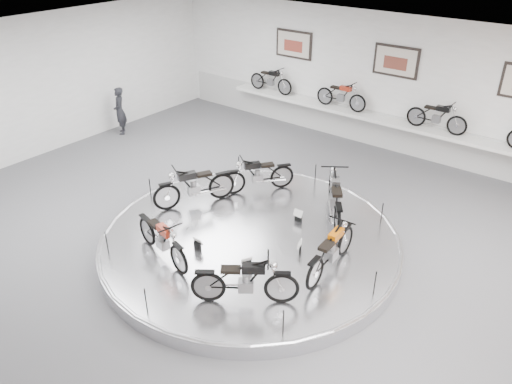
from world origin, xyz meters
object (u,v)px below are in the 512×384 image
Objects in this scene: bike_a at (335,196)px; bike_c at (194,185)px; bike_b at (258,174)px; bike_e at (245,280)px; bike_f at (331,250)px; shelf at (384,120)px; display_platform at (250,241)px; visitor at (120,111)px; bike_d at (162,238)px.

bike_c is (-2.89, -1.50, -0.04)m from bike_a.
bike_e is at bearing 71.17° from bike_b.
bike_f is at bearing 31.23° from bike_e.
bike_f reaches higher than shelf.
bike_b is 4.11m from bike_e.
display_platform is 2.05m from bike_f.
display_platform is 6.46m from shelf.
display_platform is 1.99m from bike_c.
visitor is (-7.40, 2.49, 0.62)m from display_platform.
bike_e is at bearing -54.03° from display_platform.
shelf is 4.85m from bike_b.
bike_c is (-1.87, -6.15, -0.20)m from shelf.
bike_c is at bearing 82.24° from bike_a.
visitor reaches higher than bike_c.
bike_c reaches higher than bike_b.
bike_b is 1.00× the size of bike_d.
bike_f is at bearing 97.93° from bike_b.
bike_a is (1.02, 1.75, 0.68)m from display_platform.
shelf is (0.00, 6.40, 0.85)m from display_platform.
display_platform is 4.09× the size of bike_d.
visitor is at bearing -60.74° from bike_b.
bike_c is at bearing -106.88° from shelf.
bike_b and bike_d have the same top height.
bike_f is at bearing 0.20° from display_platform.
bike_e reaches higher than bike_f.
bike_a is at bearing 59.78° from display_platform.
visitor reaches higher than bike_f.
display_platform is at bearing 110.54° from bike_c.
bike_e is (1.24, -1.71, 0.63)m from display_platform.
bike_c is 1.08× the size of bike_d.
display_platform is at bearing 89.89° from bike_e.
shelf is at bearing -168.79° from bike_c.
shelf is at bearing 90.00° from display_platform.
bike_e reaches higher than display_platform.
shelf is 7.04× the size of bike_d.
bike_f is (1.96, -6.39, -0.23)m from shelf.
bike_e is 1.86m from bike_f.
bike_b is 1.63m from bike_c.
bike_f is (3.82, -0.24, -0.03)m from bike_c.
bike_e is at bearing 85.89° from bike_c.
bike_c is at bearing 82.75° from bike_f.
display_platform is 0.58× the size of shelf.
bike_d is at bearing 117.34° from bike_f.
visitor is at bearing 160.36° from bike_d.
bike_a is 1.07× the size of bike_c.
bike_c is (-1.87, 0.25, 0.65)m from display_platform.
bike_a is 1.98m from bike_f.
shelf is 7.03× the size of bike_b.
display_platform is at bearing -90.00° from shelf.
bike_c is 1.10× the size of visitor.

